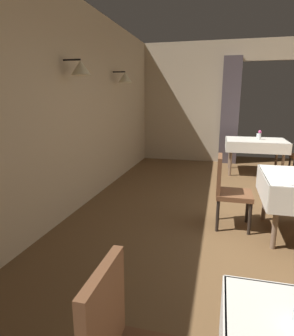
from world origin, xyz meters
TOP-DOWN VIEW (x-y plane):
  - wall_left at (-3.20, 0.00)m, footprint 0.49×8.40m
  - wall_back at (0.00, 4.18)m, footprint 6.40×0.27m
  - dining_table_far at (-0.36, 3.11)m, footprint 1.27×0.98m
  - chair_mid_left at (-0.99, 0.09)m, footprint 0.44×0.44m
  - plate_mid_d at (-0.39, -0.35)m, footprint 0.22×0.22m
  - flower_vase_far at (-0.29, 3.12)m, footprint 0.07×0.07m
  - glass_far_b at (-0.29, 3.40)m, footprint 0.07×0.07m

SIDE VIEW (x-z plane):
  - chair_mid_left at x=-0.99m, z-range 0.05..0.98m
  - dining_table_far at x=-0.36m, z-range 0.29..1.04m
  - plate_mid_d at x=-0.39m, z-range 0.75..0.76m
  - glass_far_b at x=-0.29m, z-range 0.75..0.85m
  - flower_vase_far at x=-0.29m, z-range 0.76..0.96m
  - wall_left at x=-3.20m, z-range 0.01..3.01m
  - wall_back at x=0.00m, z-range 0.02..3.02m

